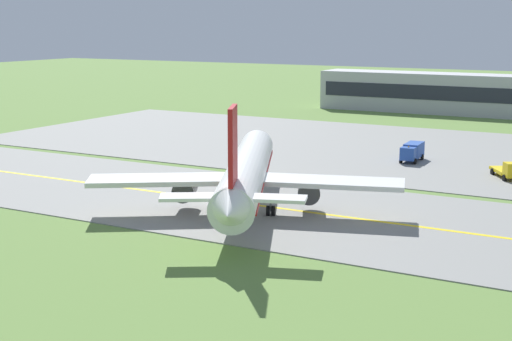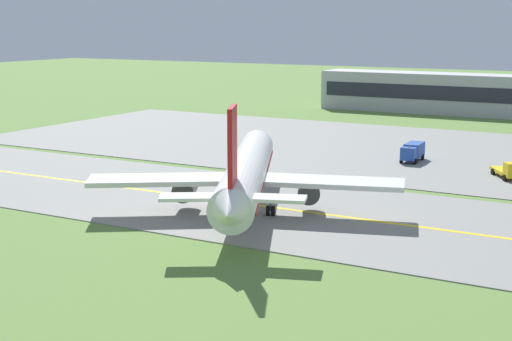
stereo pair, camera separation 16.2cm
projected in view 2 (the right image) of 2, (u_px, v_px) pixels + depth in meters
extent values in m
plane|color=olive|center=(214.00, 200.00, 84.13)|extent=(500.00, 500.00, 0.00)
cube|color=gray|center=(214.00, 200.00, 84.12)|extent=(240.00, 28.00, 0.10)
cube|color=gray|center=(416.00, 152.00, 115.32)|extent=(140.00, 52.00, 0.10)
cube|color=yellow|center=(214.00, 199.00, 84.11)|extent=(220.00, 0.60, 0.01)
cylinder|color=white|center=(247.00, 172.00, 78.59)|extent=(18.18, 32.44, 4.00)
cone|color=white|center=(258.00, 144.00, 96.40)|extent=(4.55, 3.98, 3.80)
cone|color=white|center=(229.00, 212.00, 60.50)|extent=(4.44, 4.35, 3.40)
cube|color=red|center=(247.00, 177.00, 78.68)|extent=(17.09, 30.01, 0.36)
cube|color=#1E232D|center=(257.00, 141.00, 94.12)|extent=(3.84, 3.08, 0.70)
cube|color=white|center=(162.00, 180.00, 77.08)|extent=(15.17, 12.26, 0.50)
cylinder|color=#47474C|center=(185.00, 189.00, 79.18)|extent=(3.53, 4.06, 2.30)
cylinder|color=black|center=(187.00, 186.00, 80.75)|extent=(2.00, 1.13, 2.10)
cube|color=white|center=(329.00, 182.00, 75.98)|extent=(15.75, 9.06, 0.50)
cylinder|color=#47474C|center=(309.00, 191.00, 78.34)|extent=(3.53, 4.06, 2.30)
cylinder|color=black|center=(309.00, 188.00, 79.90)|extent=(2.00, 1.13, 2.10)
cube|color=red|center=(232.00, 145.00, 62.89)|extent=(2.25, 4.15, 6.50)
cube|color=white|center=(195.00, 197.00, 63.76)|extent=(6.37, 5.17, 0.30)
cube|color=white|center=(270.00, 198.00, 63.34)|extent=(6.46, 4.25, 0.30)
cylinder|color=slate|center=(255.00, 174.00, 91.86)|extent=(0.24, 0.24, 1.65)
cylinder|color=black|center=(255.00, 180.00, 92.02)|extent=(0.79, 1.14, 1.10)
cylinder|color=slate|center=(220.00, 202.00, 77.35)|extent=(0.24, 0.24, 1.65)
cylinder|color=black|center=(217.00, 210.00, 77.52)|extent=(0.79, 1.14, 1.10)
cylinder|color=black|center=(223.00, 210.00, 77.49)|extent=(0.79, 1.14, 1.10)
cylinder|color=slate|center=(271.00, 203.00, 77.01)|extent=(0.24, 0.24, 1.65)
cylinder|color=black|center=(268.00, 211.00, 77.18)|extent=(0.79, 1.14, 1.10)
cylinder|color=black|center=(273.00, 211.00, 77.15)|extent=(0.79, 1.14, 1.10)
cube|color=#264CA5|center=(409.00, 154.00, 105.15)|extent=(2.09, 1.90, 1.80)
cube|color=#1E232D|center=(407.00, 152.00, 104.41)|extent=(1.84, 0.21, 0.81)
cube|color=#264CA5|center=(414.00, 150.00, 107.77)|extent=(2.31, 4.30, 2.00)
cylinder|color=orange|center=(409.00, 147.00, 104.95)|extent=(0.20, 0.20, 0.18)
cylinder|color=black|center=(415.00, 162.00, 104.91)|extent=(0.35, 0.91, 0.90)
cylinder|color=black|center=(401.00, 161.00, 105.78)|extent=(0.35, 0.91, 0.90)
cylinder|color=black|center=(423.00, 157.00, 108.27)|extent=(0.35, 0.91, 0.90)
cylinder|color=black|center=(408.00, 156.00, 109.18)|extent=(0.35, 0.91, 0.90)
cube|color=yellow|center=(504.00, 171.00, 96.82)|extent=(4.19, 5.02, 0.40)
cylinder|color=black|center=(505.00, 178.00, 93.72)|extent=(0.73, 0.92, 0.90)
cylinder|color=black|center=(509.00, 172.00, 97.84)|extent=(0.73, 0.92, 0.90)
cylinder|color=black|center=(493.00, 172.00, 97.75)|extent=(0.73, 0.92, 0.90)
cube|color=#B2B2B7|center=(479.00, 95.00, 160.50)|extent=(69.44, 9.46, 8.61)
cube|color=#1E232D|center=(474.00, 95.00, 156.32)|extent=(66.66, 0.10, 3.10)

